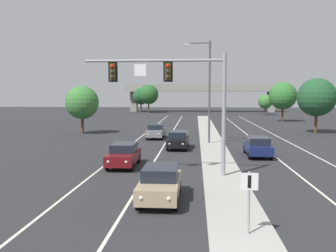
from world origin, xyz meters
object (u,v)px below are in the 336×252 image
(median_sign_post, at_px, (249,193))
(tree_far_left_a, at_px, (82,103))
(car_oncoming_black, at_px, (178,140))
(tree_far_right_c, at_px, (265,102))
(tree_far_left_c, at_px, (149,94))
(street_lamp_median, at_px, (207,86))
(tree_far_right_a, at_px, (283,96))
(tree_far_right_b, at_px, (317,97))
(overhead_signal_mast, at_px, (178,87))
(car_oncoming_grey, at_px, (156,131))
(tree_far_left_b, at_px, (141,96))
(car_oncoming_darkred, at_px, (124,155))
(car_receding_navy, at_px, (258,146))
(car_oncoming_tan, at_px, (160,183))

(median_sign_post, distance_m, tree_far_left_a, 36.41)
(median_sign_post, height_order, car_oncoming_black, median_sign_post)
(tree_far_right_c, relative_size, tree_far_left_c, 0.65)
(street_lamp_median, relative_size, tree_far_left_a, 1.66)
(tree_far_left_c, relative_size, tree_far_right_a, 1.05)
(street_lamp_median, bearing_deg, tree_far_right_a, 65.08)
(median_sign_post, distance_m, tree_far_right_b, 37.97)
(overhead_signal_mast, height_order, tree_far_right_b, overhead_signal_mast)
(street_lamp_median, relative_size, tree_far_right_b, 1.43)
(car_oncoming_grey, bearing_deg, tree_far_left_b, 99.97)
(car_oncoming_darkred, bearing_deg, median_sign_post, -61.16)
(median_sign_post, bearing_deg, car_oncoming_grey, 102.49)
(overhead_signal_mast, xyz_separation_m, tree_far_left_c, (-11.30, 74.97, -0.52))
(tree_far_right_b, height_order, tree_far_left_c, tree_far_left_c)
(overhead_signal_mast, distance_m, tree_far_left_c, 75.82)
(car_receding_navy, height_order, tree_far_right_c, tree_far_right_c)
(median_sign_post, relative_size, car_oncoming_grey, 0.49)
(car_oncoming_darkred, relative_size, tree_far_left_a, 0.75)
(car_oncoming_grey, relative_size, tree_far_right_b, 0.64)
(car_receding_navy, xyz_separation_m, tree_far_right_a, (10.65, 38.11, 3.81))
(car_oncoming_tan, height_order, tree_far_left_c, tree_far_left_c)
(street_lamp_median, bearing_deg, car_oncoming_grey, 141.35)
(car_oncoming_grey, distance_m, tree_far_left_c, 56.42)
(car_oncoming_grey, relative_size, tree_far_left_b, 0.67)
(tree_far_left_c, distance_m, tree_far_left_a, 51.63)
(car_receding_navy, distance_m, tree_far_left_b, 74.88)
(car_oncoming_grey, bearing_deg, tree_far_right_c, 66.34)
(car_oncoming_darkred, bearing_deg, tree_far_left_a, 114.41)
(car_oncoming_black, xyz_separation_m, tree_far_right_a, (17.19, 34.33, 3.81))
(car_oncoming_black, bearing_deg, tree_far_right_a, 63.39)
(car_receding_navy, xyz_separation_m, tree_far_right_b, (10.28, 18.27, 3.74))
(car_oncoming_darkred, height_order, tree_far_left_c, tree_far_left_c)
(overhead_signal_mast, xyz_separation_m, car_receding_navy, (6.02, 7.89, -4.56))
(tree_far_right_a, bearing_deg, tree_far_left_a, -142.77)
(overhead_signal_mast, relative_size, car_receding_navy, 1.86)
(street_lamp_median, relative_size, tree_far_left_c, 1.34)
(street_lamp_median, distance_m, tree_far_right_b, 18.17)
(overhead_signal_mast, bearing_deg, car_oncoming_darkred, 141.70)
(street_lamp_median, distance_m, car_oncoming_grey, 8.70)
(overhead_signal_mast, bearing_deg, car_oncoming_grey, 100.04)
(street_lamp_median, distance_m, tree_far_right_c, 54.32)
(car_oncoming_black, xyz_separation_m, tree_far_left_b, (-13.55, 68.26, 3.54))
(car_receding_navy, distance_m, tree_far_right_b, 21.29)
(car_receding_navy, relative_size, tree_far_right_c, 0.93)
(tree_far_right_c, bearing_deg, tree_far_right_a, -92.13)
(car_oncoming_grey, bearing_deg, car_oncoming_darkred, -91.65)
(median_sign_post, relative_size, street_lamp_median, 0.22)
(tree_far_right_b, distance_m, tree_far_left_b, 61.76)
(tree_far_right_b, bearing_deg, tree_far_left_a, -174.60)
(car_oncoming_tan, distance_m, car_oncoming_darkred, 8.58)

